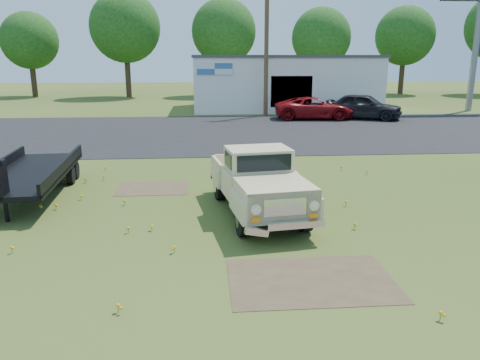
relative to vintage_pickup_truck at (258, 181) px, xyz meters
name	(u,v)px	position (x,y,z in m)	size (l,w,h in m)	color
ground	(222,226)	(-0.97, -0.86, -0.87)	(140.00, 140.00, 0.00)	#374C18
asphalt_lot	(210,132)	(-0.97, 14.14, -0.87)	(90.00, 14.00, 0.02)	black
dirt_patch_a	(311,280)	(0.53, -3.86, -0.87)	(3.00, 2.00, 0.01)	#4B3A28
dirt_patch_b	(153,189)	(-2.97, 2.64, -0.87)	(2.20, 1.60, 0.01)	#4B3A28
commercial_building	(282,82)	(5.03, 26.13, 1.23)	(14.20, 8.20, 4.15)	silver
utility_pole_mid	(266,48)	(3.03, 21.14, 3.73)	(1.60, 0.30, 9.00)	#4B3423
treeline_b	(29,41)	(-18.97, 40.14, 4.79)	(5.76, 5.76, 8.57)	#3C2A1B
treeline_c	(125,27)	(-8.97, 38.64, 6.06)	(7.04, 7.04, 10.47)	#3C2A1B
treeline_d	(224,32)	(1.03, 39.64, 5.75)	(6.72, 6.72, 10.00)	#3C2A1B
treeline_e	(321,38)	(11.03, 38.14, 5.11)	(6.08, 6.08, 9.04)	#3C2A1B
treeline_f	(405,36)	(21.03, 40.64, 5.43)	(6.40, 6.40, 9.52)	#3C2A1B
vintage_pickup_truck	(258,181)	(0.00, 0.00, 0.00)	(1.87, 4.81, 1.74)	tan
flatbed_trailer	(30,169)	(-6.40, 2.10, -0.07)	(1.96, 5.89, 1.61)	black
red_pickup	(314,108)	(5.98, 19.05, -0.16)	(2.38, 5.15, 1.43)	maroon
dark_sedan	(363,106)	(9.25, 18.86, -0.04)	(1.98, 4.91, 1.67)	black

